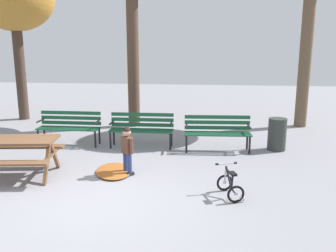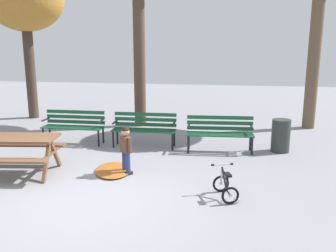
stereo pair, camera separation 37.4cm
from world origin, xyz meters
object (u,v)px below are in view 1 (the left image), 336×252
at_px(picnic_table, 10,147).
at_px(park_bench_right, 217,130).
at_px(kids_bicycle, 230,186).
at_px(park_bench_far_left, 70,125).
at_px(child_standing, 127,147).
at_px(park_bench_left, 142,127).
at_px(trash_bin, 277,134).

xyz_separation_m(picnic_table, park_bench_right, (4.06, 2.28, -0.08)).
xyz_separation_m(park_bench_right, kids_bicycle, (0.18, -2.79, -0.31)).
height_order(picnic_table, park_bench_right, park_bench_right).
height_order(picnic_table, kids_bicycle, picnic_table).
xyz_separation_m(park_bench_far_left, park_bench_right, (3.79, -0.13, 0.00)).
distance_m(picnic_table, kids_bicycle, 4.28).
bearing_deg(child_standing, kids_bicycle, -23.67).
bearing_deg(park_bench_far_left, child_standing, -45.86).
distance_m(park_bench_far_left, park_bench_right, 3.80).
bearing_deg(kids_bicycle, child_standing, 156.33).
height_order(picnic_table, child_standing, child_standing).
bearing_deg(park_bench_left, park_bench_right, -3.46).
relative_size(park_bench_right, child_standing, 1.67).
distance_m(park_bench_left, kids_bicycle, 3.58).
xyz_separation_m(park_bench_far_left, child_standing, (1.99, -2.05, 0.06)).
xyz_separation_m(child_standing, kids_bicycle, (1.98, -0.87, -0.37)).
bearing_deg(picnic_table, park_bench_far_left, 83.84).
bearing_deg(child_standing, picnic_table, -170.84).
bearing_deg(park_bench_right, kids_bicycle, -86.34).
height_order(child_standing, trash_bin, child_standing).
height_order(park_bench_left, child_standing, child_standing).
xyz_separation_m(park_bench_far_left, park_bench_left, (1.90, -0.02, 0.00)).
bearing_deg(park_bench_far_left, park_bench_right, -2.02).
relative_size(picnic_table, park_bench_left, 1.22).
bearing_deg(child_standing, park_bench_right, 46.77).
bearing_deg(picnic_table, kids_bicycle, -6.81).
relative_size(park_bench_right, kids_bicycle, 2.60).
height_order(park_bench_far_left, kids_bicycle, park_bench_far_left).
xyz_separation_m(picnic_table, trash_bin, (5.51, 2.48, -0.20)).
relative_size(park_bench_far_left, trash_bin, 2.02).
bearing_deg(park_bench_far_left, picnic_table, -96.16).
height_order(picnic_table, park_bench_left, park_bench_left).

